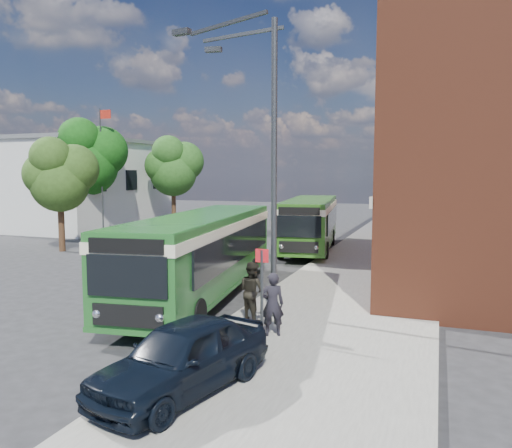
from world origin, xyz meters
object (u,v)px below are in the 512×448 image
at_px(bus_front, 202,248).
at_px(bus_rear, 310,219).
at_px(street_lamp, 263,163).
at_px(parked_car, 183,356).

relative_size(bus_front, bus_rear, 1.09).
distance_m(bus_front, bus_rear, 12.42).
distance_m(street_lamp, bus_front, 4.49).
bearing_deg(bus_rear, street_lamp, -81.72).
height_order(bus_rear, parked_car, bus_rear).
bearing_deg(bus_rear, bus_front, -94.04).
bearing_deg(street_lamp, bus_rear, 98.28).
height_order(bus_front, parked_car, bus_front).
bearing_deg(parked_car, bus_front, 127.79).
xyz_separation_m(bus_rear, parked_car, (2.42, -19.89, -0.97)).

